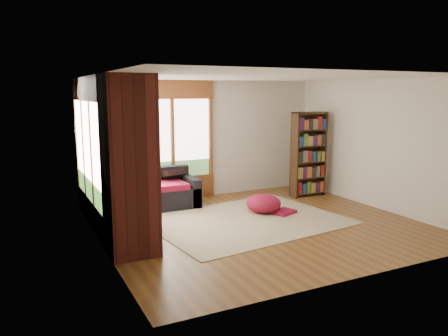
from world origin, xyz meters
name	(u,v)px	position (x,y,z in m)	size (l,w,h in m)	color
floor	(260,225)	(0.00, 0.00, 0.00)	(5.50, 5.50, 0.00)	brown
ceiling	(262,77)	(0.00, 0.00, 2.60)	(5.50, 5.50, 0.00)	white
wall_back	(204,139)	(0.00, 2.50, 1.30)	(5.50, 0.04, 2.60)	silver
wall_front	(366,178)	(0.00, -2.50, 1.30)	(5.50, 0.04, 2.60)	silver
wall_left	(100,165)	(-2.75, 0.00, 1.30)	(0.04, 5.00, 2.60)	silver
wall_right	(379,145)	(2.75, 0.00, 1.30)	(0.04, 5.00, 2.60)	silver
windows_back	(153,140)	(-1.20, 2.47, 1.35)	(2.82, 0.10, 1.90)	brown
windows_left	(88,151)	(-2.72, 1.20, 1.35)	(0.10, 2.62, 1.90)	brown
roller_blind	(82,124)	(-2.69, 2.03, 1.75)	(0.03, 0.72, 0.90)	gray
brick_chimney	(130,166)	(-2.40, -0.35, 1.30)	(0.70, 0.70, 2.60)	#471914
sectional_sofa	(128,199)	(-1.95, 1.70, 0.30)	(2.20, 2.20, 0.80)	black
area_rug	(246,220)	(-0.10, 0.34, 0.01)	(3.43, 2.63, 0.01)	beige
bookshelf	(309,154)	(2.14, 1.47, 0.96)	(0.82, 0.27, 1.91)	#3A2313
pouf	(264,203)	(0.48, 0.67, 0.20)	(0.68, 0.68, 0.37)	#9F1D3B
dog_tan	(124,174)	(-1.96, 1.92, 0.77)	(0.94, 0.85, 0.46)	brown
dog_brindle	(127,183)	(-2.12, 1.03, 0.76)	(0.76, 0.93, 0.46)	black
throw_pillows	(127,174)	(-1.92, 1.85, 0.77)	(1.98, 1.68, 0.45)	black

